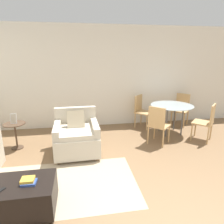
{
  "coord_description": "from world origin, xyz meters",
  "views": [
    {
      "loc": [
        -0.52,
        -2.0,
        1.97
      ],
      "look_at": [
        0.2,
        2.21,
        0.75
      ],
      "focal_mm": 32.0,
      "sensor_mm": 36.0,
      "label": 1
    }
  ],
  "objects": [
    {
      "name": "book_stack",
      "position": [
        -1.19,
        0.31,
        0.45
      ],
      "size": [
        0.19,
        0.16,
        0.06
      ],
      "color": "#2D478C",
      "rests_on": "ottoman"
    },
    {
      "name": "picture_frame",
      "position": [
        -1.9,
        2.3,
        0.68
      ],
      "size": [
        0.13,
        0.07,
        0.21
      ],
      "color": "silver",
      "rests_on": "side_table"
    },
    {
      "name": "ground_plane",
      "position": [
        0.0,
        0.0,
        0.0
      ],
      "size": [
        20.0,
        20.0,
        0.0
      ],
      "primitive_type": "plane",
      "color": "brown"
    },
    {
      "name": "armchair",
      "position": [
        -0.6,
        1.89,
        0.36
      ],
      "size": [
        0.9,
        0.95,
        0.89
      ],
      "color": "beige",
      "rests_on": "ground_plane"
    },
    {
      "name": "dining_chair_near_left",
      "position": [
        1.19,
        1.98,
        0.52
      ],
      "size": [
        0.59,
        0.59,
        0.9
      ],
      "color": "tan",
      "rests_on": "ground_plane"
    },
    {
      "name": "dining_chair_far_right",
      "position": [
        2.4,
        3.18,
        0.52
      ],
      "size": [
        0.59,
        0.59,
        0.9
      ],
      "color": "tan",
      "rests_on": "ground_plane"
    },
    {
      "name": "side_table",
      "position": [
        -1.9,
        2.3,
        0.41
      ],
      "size": [
        0.45,
        0.45,
        0.57
      ],
      "color": "#4C3828",
      "rests_on": "ground_plane"
    },
    {
      "name": "dining_table",
      "position": [
        1.8,
        2.58,
        0.66
      ],
      "size": [
        1.06,
        1.06,
        0.75
      ],
      "color": "#99A8AD",
      "rests_on": "ground_plane"
    },
    {
      "name": "dining_chair_near_right",
      "position": [
        2.4,
        1.98,
        0.52
      ],
      "size": [
        0.59,
        0.59,
        0.9
      ],
      "color": "tan",
      "rests_on": "ground_plane"
    },
    {
      "name": "wall_back",
      "position": [
        0.0,
        3.53,
        1.38
      ],
      "size": [
        12.0,
        0.06,
        2.75
      ],
      "color": "white",
      "rests_on": "ground_plane"
    },
    {
      "name": "ottoman",
      "position": [
        -1.31,
        0.32,
        0.23
      ],
      "size": [
        0.86,
        0.59,
        0.42
      ],
      "color": "black",
      "rests_on": "ground_plane"
    },
    {
      "name": "dining_chair_far_left",
      "position": [
        1.19,
        3.18,
        0.52
      ],
      "size": [
        0.59,
        0.59,
        0.9
      ],
      "color": "tan",
      "rests_on": "ground_plane"
    },
    {
      "name": "area_rug",
      "position": [
        -0.95,
        0.79,
        0.0
      ],
      "size": [
        2.57,
        1.41,
        0.01
      ],
      "color": "tan",
      "rests_on": "ground_plane"
    }
  ]
}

